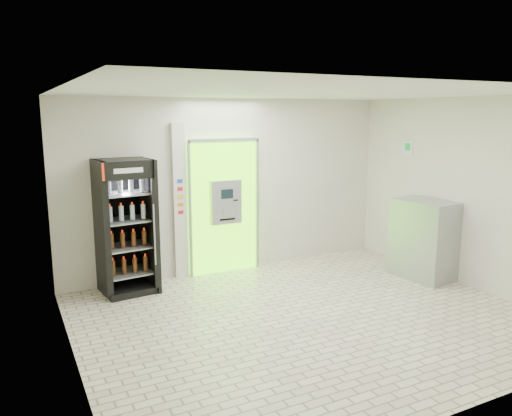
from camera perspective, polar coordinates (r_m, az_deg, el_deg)
ground at (r=7.01m, az=5.98°, el=-12.31°), size 6.00×6.00×0.00m
room_shell at (r=6.52m, az=6.30°, el=2.77°), size 6.00×6.00×6.00m
atm_assembly at (r=8.64m, az=-3.72°, el=0.26°), size 1.30×0.24×2.33m
pillar at (r=8.38m, az=-8.74°, el=0.73°), size 0.22×0.11×2.60m
beverage_cooler at (r=7.91m, az=-14.64°, el=-2.36°), size 0.85×0.79×2.07m
steel_cabinet at (r=8.85m, az=18.66°, el=-3.40°), size 0.77×1.06×1.33m
exit_sign at (r=9.45m, az=16.97°, el=6.54°), size 0.02×0.22×0.26m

